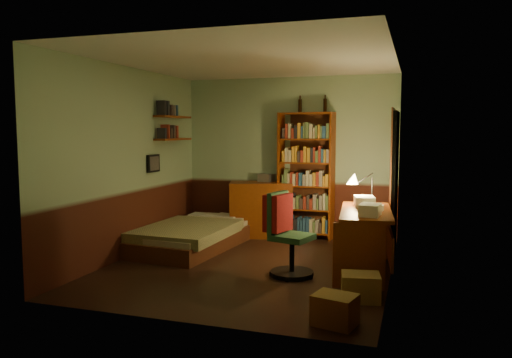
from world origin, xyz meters
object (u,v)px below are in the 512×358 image
(bed, at_px, (193,227))
(cardboard_box_a, at_px, (335,310))
(office_chair, at_px, (292,239))
(cardboard_box_b, at_px, (361,287))
(mini_stereo, at_px, (266,178))
(dresser, at_px, (261,209))
(bookshelf, at_px, (306,176))
(desk, at_px, (365,241))
(desk_lamp, at_px, (372,185))

(bed, height_order, cardboard_box_a, bed)
(office_chair, relative_size, cardboard_box_b, 2.29)
(mini_stereo, xyz_separation_m, cardboard_box_a, (1.70, -3.52, -0.82))
(dresser, xyz_separation_m, office_chair, (1.02, -2.04, -0.01))
(bookshelf, bearing_deg, mini_stereo, -176.70)
(dresser, relative_size, mini_stereo, 4.26)
(bed, xyz_separation_m, mini_stereo, (0.78, 1.19, 0.65))
(bed, distance_m, mini_stereo, 1.57)
(dresser, relative_size, office_chair, 1.14)
(cardboard_box_b, bearing_deg, desk, 93.25)
(bookshelf, relative_size, cardboard_box_a, 5.51)
(bookshelf, relative_size, cardboard_box_b, 5.23)
(office_chair, bearing_deg, cardboard_box_a, -45.78)
(bed, distance_m, desk, 2.63)
(cardboard_box_b, bearing_deg, desk_lamp, 91.38)
(dresser, distance_m, cardboard_box_b, 3.28)
(desk_lamp, bearing_deg, office_chair, -139.81)
(dresser, bearing_deg, mini_stereo, 51.65)
(desk, xyz_separation_m, office_chair, (-0.82, -0.43, 0.06))
(mini_stereo, relative_size, desk_lamp, 0.46)
(dresser, height_order, office_chair, dresser)
(bed, height_order, cardboard_box_b, bed)
(mini_stereo, bearing_deg, bookshelf, 14.53)
(bed, xyz_separation_m, dresser, (0.73, 1.06, 0.14))
(desk, bearing_deg, bookshelf, 117.32)
(desk, height_order, desk_lamp, desk_lamp)
(bookshelf, bearing_deg, cardboard_box_b, -60.12)
(dresser, bearing_deg, bookshelf, -9.69)
(mini_stereo, height_order, cardboard_box_b, mini_stereo)
(desk, bearing_deg, cardboard_box_a, -98.84)
(mini_stereo, bearing_deg, desk_lamp, -15.78)
(bookshelf, distance_m, cardboard_box_b, 3.11)
(bookshelf, distance_m, cardboard_box_a, 3.73)
(mini_stereo, xyz_separation_m, bookshelf, (0.68, -0.04, 0.05))
(dresser, distance_m, desk_lamp, 2.23)
(bed, xyz_separation_m, desk, (2.57, -0.55, 0.08))
(office_chair, bearing_deg, bookshelf, 113.90)
(office_chair, bearing_deg, mini_stereo, 130.17)
(bed, relative_size, desk_lamp, 4.01)
(bed, bearing_deg, cardboard_box_b, -25.94)
(dresser, height_order, desk_lamp, desk_lamp)
(bookshelf, height_order, desk, bookshelf)
(dresser, xyz_separation_m, desk_lamp, (1.86, -1.08, 0.58))
(bookshelf, distance_m, desk, 2.12)
(bed, bearing_deg, desk, -6.69)
(dresser, bearing_deg, cardboard_box_a, -79.04)
(desk, distance_m, cardboard_box_a, 1.81)
(bed, relative_size, cardboard_box_a, 5.61)
(cardboard_box_a, bearing_deg, desk_lamp, 87.31)
(bed, xyz_separation_m, office_chair, (1.76, -0.97, 0.14))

